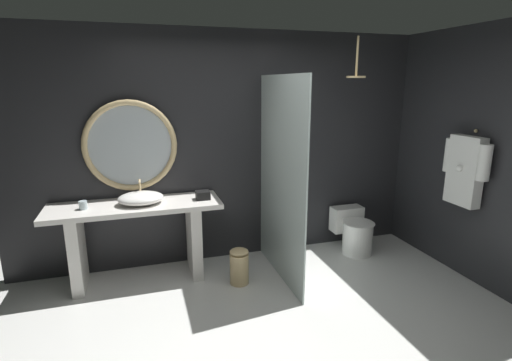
% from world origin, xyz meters
% --- Properties ---
extents(ground_plane, '(5.76, 5.76, 0.00)m').
position_xyz_m(ground_plane, '(0.00, 0.00, 0.00)').
color(ground_plane, silver).
extents(back_wall_panel, '(4.80, 0.10, 2.60)m').
position_xyz_m(back_wall_panel, '(0.00, 1.90, 1.30)').
color(back_wall_panel, '#232326').
rests_on(back_wall_panel, ground_plane).
extents(side_wall_right, '(0.10, 2.47, 2.60)m').
position_xyz_m(side_wall_right, '(2.35, 0.76, 1.30)').
color(side_wall_right, '#232326').
rests_on(side_wall_right, ground_plane).
extents(vanity_counter, '(1.72, 0.57, 0.84)m').
position_xyz_m(vanity_counter, '(-1.04, 1.55, 0.55)').
color(vanity_counter, silver).
rests_on(vanity_counter, ground_plane).
extents(vessel_sink, '(0.45, 0.37, 0.22)m').
position_xyz_m(vessel_sink, '(-0.98, 1.53, 0.90)').
color(vessel_sink, white).
rests_on(vessel_sink, vanity_counter).
extents(tumbler_cup, '(0.08, 0.08, 0.08)m').
position_xyz_m(tumbler_cup, '(-1.52, 1.52, 0.88)').
color(tumbler_cup, silver).
rests_on(tumbler_cup, vanity_counter).
extents(tissue_box, '(0.14, 0.13, 0.09)m').
position_xyz_m(tissue_box, '(-0.35, 1.51, 0.88)').
color(tissue_box, black).
rests_on(tissue_box, vanity_counter).
extents(round_wall_mirror, '(0.96, 0.06, 0.96)m').
position_xyz_m(round_wall_mirror, '(-1.04, 1.81, 1.39)').
color(round_wall_mirror, '#D6B77F').
extents(shower_glass_panel, '(0.02, 1.28, 2.11)m').
position_xyz_m(shower_glass_panel, '(0.41, 1.21, 1.06)').
color(shower_glass_panel, silver).
rests_on(shower_glass_panel, ground_plane).
extents(rain_shower_head, '(0.20, 0.20, 0.42)m').
position_xyz_m(rain_shower_head, '(1.28, 1.32, 2.14)').
color(rain_shower_head, '#D6B77F').
extents(hanging_bathrobe, '(0.20, 0.55, 0.78)m').
position_xyz_m(hanging_bathrobe, '(2.21, 0.66, 1.19)').
color(hanging_bathrobe, '#D6B77F').
extents(toilet, '(0.39, 0.58, 0.51)m').
position_xyz_m(toilet, '(1.50, 1.52, 0.25)').
color(toilet, white).
rests_on(toilet, ground_plane).
extents(waste_bin, '(0.20, 0.20, 0.38)m').
position_xyz_m(waste_bin, '(-0.06, 1.16, 0.19)').
color(waste_bin, '#D6B77F').
rests_on(waste_bin, ground_plane).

